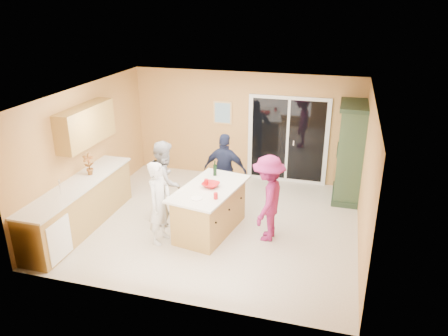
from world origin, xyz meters
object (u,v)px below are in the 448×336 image
(woman_navy, at_px, (225,170))
(woman_magenta, at_px, (268,198))
(green_hutch, at_px, (350,154))
(woman_white, at_px, (159,203))
(woman_grey, at_px, (165,181))
(kitchen_island, at_px, (210,211))

(woman_navy, relative_size, woman_magenta, 0.98)
(green_hutch, height_order, woman_white, green_hutch)
(woman_grey, bearing_deg, kitchen_island, -118.44)
(woman_grey, height_order, woman_navy, woman_grey)
(woman_white, relative_size, woman_navy, 0.97)
(green_hutch, distance_m, woman_navy, 2.75)
(green_hutch, bearing_deg, kitchen_island, -137.89)
(green_hutch, distance_m, woman_magenta, 2.62)
(woman_white, distance_m, woman_navy, 1.91)
(kitchen_island, relative_size, woman_grey, 1.14)
(green_hutch, relative_size, woman_navy, 1.35)
(green_hutch, distance_m, woman_white, 4.33)
(green_hutch, relative_size, woman_grey, 1.31)
(woman_white, bearing_deg, woman_magenta, -63.15)
(kitchen_island, bearing_deg, woman_white, -132.58)
(woman_white, bearing_deg, woman_grey, 23.96)
(kitchen_island, height_order, woman_navy, woman_navy)
(woman_white, height_order, woman_magenta, woman_magenta)
(green_hutch, bearing_deg, woman_magenta, -122.29)
(kitchen_island, relative_size, woman_white, 1.21)
(woman_magenta, bearing_deg, woman_navy, -132.09)
(kitchen_island, height_order, green_hutch, green_hutch)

